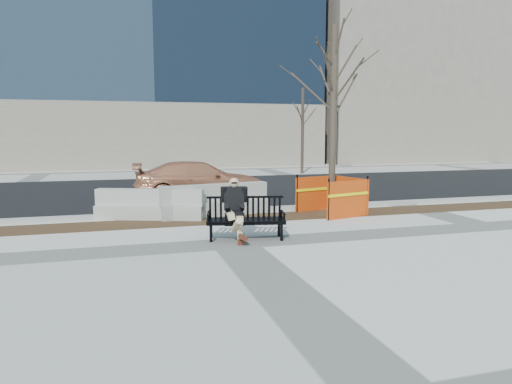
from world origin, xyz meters
TOP-DOWN VIEW (x-y plane):
  - ground at (0.00, 0.00)m, footprint 120.00×120.00m
  - mulch_strip at (0.00, 2.60)m, footprint 40.00×1.20m
  - asphalt_street at (0.00, 8.80)m, footprint 60.00×10.40m
  - curb at (0.00, 3.55)m, footprint 60.00×0.25m
  - building_right at (22.00, 26.00)m, footprint 20.00×12.00m
  - bench at (0.34, 0.32)m, footprint 1.77×0.94m
  - seated_man at (0.11, 0.41)m, footprint 0.74×1.02m
  - tree_fence at (3.38, 2.58)m, footprint 2.65×2.65m
  - sedan at (0.40, 6.53)m, footprint 4.46×2.02m
  - jersey_barrier_left at (-1.46, 3.21)m, footprint 2.80×1.47m
  - jersey_barrier_right at (0.25, 3.25)m, footprint 3.09×1.15m
  - far_tree_right at (7.36, 14.73)m, footprint 2.40×2.40m

SIDE VIEW (x-z plane):
  - ground at x=0.00m, z-range 0.00..0.00m
  - bench at x=0.34m, z-range -0.45..0.45m
  - seated_man at x=0.11m, z-range -0.65..0.65m
  - tree_fence at x=3.38m, z-range -2.70..2.70m
  - sedan at x=0.40m, z-range -0.63..0.63m
  - jersey_barrier_left at x=-1.46m, z-range -0.40..0.40m
  - jersey_barrier_right at x=0.25m, z-range -0.43..0.43m
  - far_tree_right at x=7.36m, z-range -2.47..2.47m
  - asphalt_street at x=0.00m, z-range 0.00..0.01m
  - mulch_strip at x=0.00m, z-range -0.01..0.01m
  - curb at x=0.00m, z-range 0.00..0.12m
  - building_right at x=22.00m, z-range 0.00..25.00m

